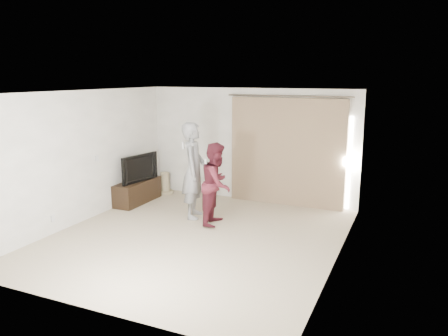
{
  "coord_description": "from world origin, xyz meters",
  "views": [
    {
      "loc": [
        3.49,
        -6.62,
        2.87
      ],
      "look_at": [
        0.03,
        1.2,
        1.06
      ],
      "focal_mm": 35.0,
      "sensor_mm": 36.0,
      "label": 1
    }
  ],
  "objects_px": {
    "person_man": "(194,170)",
    "person_woman": "(217,184)",
    "tv_console": "(137,192)",
    "tv": "(136,168)"
  },
  "relations": [
    {
      "from": "tv_console",
      "to": "person_woman",
      "type": "bearing_deg",
      "value": -14.64
    },
    {
      "from": "person_man",
      "to": "person_woman",
      "type": "relative_size",
      "value": 1.21
    },
    {
      "from": "tv_console",
      "to": "tv",
      "type": "xyz_separation_m",
      "value": [
        0.0,
        0.0,
        0.57
      ]
    },
    {
      "from": "tv_console",
      "to": "person_woman",
      "type": "height_order",
      "value": "person_woman"
    },
    {
      "from": "tv",
      "to": "person_woman",
      "type": "distance_m",
      "value": 2.37
    },
    {
      "from": "person_man",
      "to": "person_woman",
      "type": "bearing_deg",
      "value": -17.34
    },
    {
      "from": "tv_console",
      "to": "person_man",
      "type": "relative_size",
      "value": 0.67
    },
    {
      "from": "tv_console",
      "to": "person_man",
      "type": "distance_m",
      "value": 1.89
    },
    {
      "from": "tv",
      "to": "tv_console",
      "type": "bearing_deg",
      "value": 0.0
    },
    {
      "from": "person_man",
      "to": "tv",
      "type": "bearing_deg",
      "value": 166.33
    }
  ]
}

